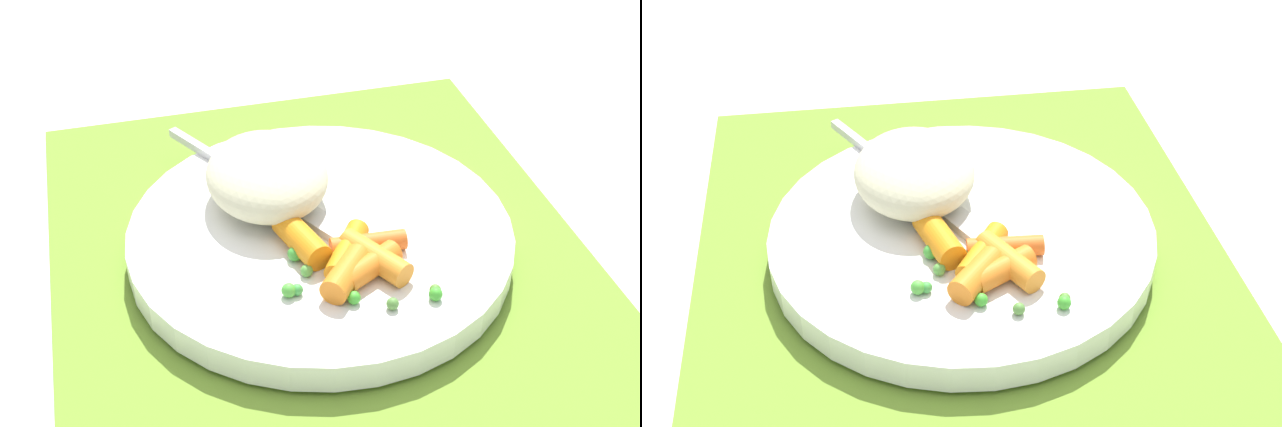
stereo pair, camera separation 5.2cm
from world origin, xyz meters
The scene contains 7 objects.
ground_plane centered at (0.00, 0.00, 0.00)m, with size 2.40×2.40×0.00m, color white.
placemat centered at (0.00, 0.00, 0.00)m, with size 0.41×0.35×0.01m, color olive.
plate centered at (0.00, 0.00, 0.02)m, with size 0.25×0.25×0.02m, color white.
rice_mound centered at (-0.04, -0.03, 0.05)m, with size 0.09×0.08×0.04m, color beige.
carrot_portion centered at (0.04, 0.01, 0.03)m, with size 0.08×0.08×0.02m.
pea_scatter centered at (0.05, 0.00, 0.03)m, with size 0.09×0.09×0.01m.
fork centered at (-0.04, -0.02, 0.03)m, with size 0.17×0.10×0.01m.
Camera 1 is at (0.43, -0.12, 0.37)m, focal length 49.13 mm.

